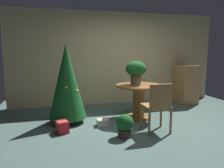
{
  "coord_description": "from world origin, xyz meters",
  "views": [
    {
      "loc": [
        -1.69,
        -3.79,
        1.5
      ],
      "look_at": [
        -0.62,
        0.39,
        0.85
      ],
      "focal_mm": 34.39,
      "sensor_mm": 36.0,
      "label": 1
    }
  ],
  "objects_px": {
    "wooden_cabinet": "(186,84)",
    "round_dining_table": "(139,96)",
    "flower_vase": "(136,70)",
    "gift_box_red": "(62,127)",
    "potted_plant": "(125,125)",
    "gift_box_cream": "(102,122)",
    "wooden_chair_near": "(158,104)",
    "holiday_tree": "(67,81)"
  },
  "relations": [
    {
      "from": "wooden_chair_near",
      "to": "potted_plant",
      "type": "xyz_separation_m",
      "value": [
        -0.65,
        -0.05,
        -0.33
      ]
    },
    {
      "from": "flower_vase",
      "to": "wooden_chair_near",
      "type": "relative_size",
      "value": 0.57
    },
    {
      "from": "wooden_cabinet",
      "to": "round_dining_table",
      "type": "bearing_deg",
      "value": -151.66
    },
    {
      "from": "potted_plant",
      "to": "gift_box_cream",
      "type": "bearing_deg",
      "value": 111.63
    },
    {
      "from": "wooden_cabinet",
      "to": "potted_plant",
      "type": "distance_m",
      "value": 3.25
    },
    {
      "from": "potted_plant",
      "to": "round_dining_table",
      "type": "bearing_deg",
      "value": 56.79
    },
    {
      "from": "holiday_tree",
      "to": "flower_vase",
      "type": "bearing_deg",
      "value": -0.96
    },
    {
      "from": "wooden_chair_near",
      "to": "wooden_cabinet",
      "type": "height_order",
      "value": "wooden_cabinet"
    },
    {
      "from": "holiday_tree",
      "to": "wooden_cabinet",
      "type": "bearing_deg",
      "value": 15.24
    },
    {
      "from": "round_dining_table",
      "to": "wooden_cabinet",
      "type": "relative_size",
      "value": 0.92
    },
    {
      "from": "gift_box_red",
      "to": "potted_plant",
      "type": "relative_size",
      "value": 0.68
    },
    {
      "from": "round_dining_table",
      "to": "holiday_tree",
      "type": "height_order",
      "value": "holiday_tree"
    },
    {
      "from": "wooden_cabinet",
      "to": "holiday_tree",
      "type": "bearing_deg",
      "value": -164.76
    },
    {
      "from": "round_dining_table",
      "to": "gift_box_red",
      "type": "height_order",
      "value": "round_dining_table"
    },
    {
      "from": "holiday_tree",
      "to": "wooden_chair_near",
      "type": "bearing_deg",
      "value": -32.72
    },
    {
      "from": "round_dining_table",
      "to": "flower_vase",
      "type": "xyz_separation_m",
      "value": [
        -0.06,
        0.04,
        0.59
      ]
    },
    {
      "from": "flower_vase",
      "to": "holiday_tree",
      "type": "relative_size",
      "value": 0.32
    },
    {
      "from": "round_dining_table",
      "to": "gift_box_red",
      "type": "bearing_deg",
      "value": -163.57
    },
    {
      "from": "gift_box_cream",
      "to": "gift_box_red",
      "type": "bearing_deg",
      "value": -167.13
    },
    {
      "from": "round_dining_table",
      "to": "wooden_chair_near",
      "type": "distance_m",
      "value": 0.95
    },
    {
      "from": "flower_vase",
      "to": "gift_box_cream",
      "type": "bearing_deg",
      "value": -156.68
    },
    {
      "from": "flower_vase",
      "to": "wooden_cabinet",
      "type": "distance_m",
      "value": 2.23
    },
    {
      "from": "wooden_cabinet",
      "to": "potted_plant",
      "type": "bearing_deg",
      "value": -141.57
    },
    {
      "from": "round_dining_table",
      "to": "wooden_cabinet",
      "type": "xyz_separation_m",
      "value": [
        1.88,
        1.01,
        0.06
      ]
    },
    {
      "from": "gift_box_cream",
      "to": "potted_plant",
      "type": "bearing_deg",
      "value": -68.37
    },
    {
      "from": "flower_vase",
      "to": "potted_plant",
      "type": "distance_m",
      "value": 1.48
    },
    {
      "from": "flower_vase",
      "to": "potted_plant",
      "type": "height_order",
      "value": "flower_vase"
    },
    {
      "from": "flower_vase",
      "to": "gift_box_red",
      "type": "relative_size",
      "value": 1.91
    },
    {
      "from": "flower_vase",
      "to": "wooden_chair_near",
      "type": "distance_m",
      "value": 1.14
    },
    {
      "from": "potted_plant",
      "to": "gift_box_red",
      "type": "bearing_deg",
      "value": 155.52
    },
    {
      "from": "gift_box_cream",
      "to": "wooden_chair_near",
      "type": "bearing_deg",
      "value": -34.29
    },
    {
      "from": "holiday_tree",
      "to": "gift_box_cream",
      "type": "distance_m",
      "value": 1.13
    },
    {
      "from": "round_dining_table",
      "to": "wooden_chair_near",
      "type": "xyz_separation_m",
      "value": [
        0.0,
        -0.95,
        0.04
      ]
    },
    {
      "from": "round_dining_table",
      "to": "wooden_chair_near",
      "type": "relative_size",
      "value": 1.1
    },
    {
      "from": "round_dining_table",
      "to": "potted_plant",
      "type": "bearing_deg",
      "value": -123.21
    },
    {
      "from": "holiday_tree",
      "to": "wooden_cabinet",
      "type": "relative_size",
      "value": 1.5
    },
    {
      "from": "wooden_chair_near",
      "to": "gift_box_red",
      "type": "xyz_separation_m",
      "value": [
        -1.72,
        0.44,
        -0.43
      ]
    },
    {
      "from": "wooden_chair_near",
      "to": "gift_box_red",
      "type": "bearing_deg",
      "value": 165.6
    },
    {
      "from": "flower_vase",
      "to": "potted_plant",
      "type": "bearing_deg",
      "value": -119.53
    },
    {
      "from": "holiday_tree",
      "to": "potted_plant",
      "type": "height_order",
      "value": "holiday_tree"
    },
    {
      "from": "round_dining_table",
      "to": "gift_box_red",
      "type": "xyz_separation_m",
      "value": [
        -1.72,
        -0.51,
        -0.39
      ]
    },
    {
      "from": "flower_vase",
      "to": "gift_box_red",
      "type": "xyz_separation_m",
      "value": [
        -1.66,
        -0.55,
        -0.98
      ]
    }
  ]
}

